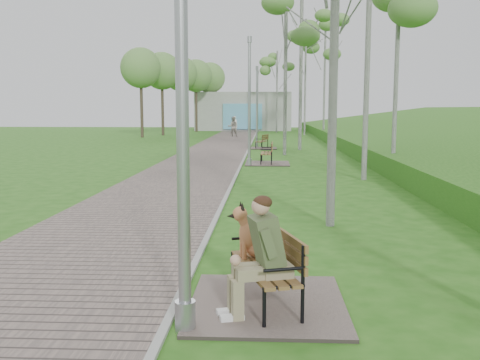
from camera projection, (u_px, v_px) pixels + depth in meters
The scene contains 18 objects.
ground at pixel (184, 289), 6.90m from camera, with size 120.00×120.00×0.00m, color #235A13.
walkway at pixel (214, 152), 28.27m from camera, with size 3.50×67.00×0.04m, color #635550.
kerb at pixel (247, 152), 28.18m from camera, with size 0.10×67.00×0.05m, color #999993.
building_north at pixel (244, 111), 57.16m from camera, with size 10.00×5.20×4.00m.
bench_main at pixel (260, 270), 6.23m from camera, with size 1.82×2.02×1.59m.
bench_second at pixel (267, 159), 22.40m from camera, with size 1.83×2.03×1.12m.
bench_third at pixel (262, 145), 31.04m from camera, with size 1.65×1.83×1.01m.
lamp_post_near at pixel (182, 75), 5.24m from camera, with size 0.22×0.22×5.65m.
lamp_post_second at pixel (249, 106), 21.34m from camera, with size 0.20×0.20×5.13m.
lamp_post_third at pixel (257, 109), 32.29m from camera, with size 0.19×0.19×4.83m.
lamp_post_far at pixel (258, 104), 51.37m from camera, with size 0.23×0.23×5.91m.
pedestrian_near at pixel (234, 124), 50.72m from camera, with size 0.59×0.39×1.61m, color white.
pedestrian_far at pixel (233, 127), 43.70m from camera, with size 0.80×0.63×1.65m, color gray.
birch_mid_c at pixel (286, 13), 25.78m from camera, with size 2.74×2.74×8.76m.
birch_far_b at pixel (302, 9), 28.98m from camera, with size 2.56×2.56×9.79m.
birch_far_c at pixel (325, 34), 38.42m from camera, with size 2.43×2.43×9.75m.
birch_distant_a at pixel (277, 66), 50.86m from camera, with size 2.51×2.51×8.06m.
birch_distant_b at pixel (306, 41), 45.70m from camera, with size 2.46×2.46×10.29m.
Camera 1 is at (1.07, -6.60, 2.31)m, focal length 40.00 mm.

